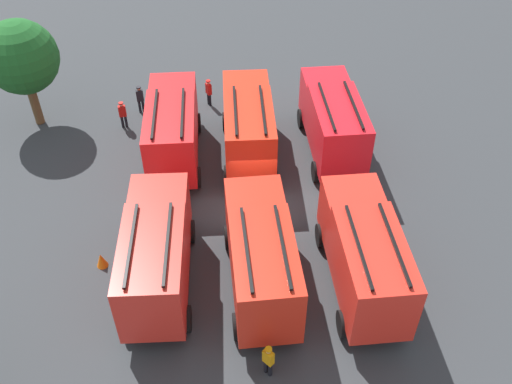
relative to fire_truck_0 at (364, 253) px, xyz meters
The scene contains 16 objects.
ground_plane 6.75m from the fire_truck_0, 41.46° to the left, with size 54.58×54.58×0.00m, color #2D3033.
fire_truck_0 is the anchor object (origin of this frame).
fire_truck_1 9.50m from the fire_truck_0, ahead, with size 7.31×3.05×3.88m.
fire_truck_2 4.25m from the fire_truck_0, 88.90° to the left, with size 7.33×3.11×3.88m.
fire_truck_3 10.32m from the fire_truck_0, 25.44° to the left, with size 7.23×2.82×3.88m.
fire_truck_4 8.58m from the fire_truck_0, 86.85° to the left, with size 7.21×2.77×3.88m.
fire_truck_5 12.51m from the fire_truck_0, 42.39° to the left, with size 7.26×2.89×3.88m.
firefighter_0 14.18m from the fire_truck_0, ahead, with size 0.46×0.32×1.78m.
firefighter_1 17.10m from the fire_truck_0, 42.98° to the left, with size 0.30×0.45×1.70m.
firefighter_2 17.73m from the fire_truck_0, 37.52° to the left, with size 0.31×0.46×1.77m.
firefighter_3 5.94m from the fire_truck_0, 133.65° to the left, with size 0.47×0.46×1.64m.
firefighter_4 16.13m from the fire_truck_0, 24.46° to the left, with size 0.48×0.41×1.72m.
tree_1 21.45m from the fire_truck_0, 51.71° to the left, with size 4.13×4.13×6.40m.
traffic_cone_0 11.60m from the fire_truck_0, 81.38° to the left, with size 0.51×0.51×0.73m, color #F2600C.
traffic_cone_1 10.02m from the fire_truck_0, 11.67° to the right, with size 0.52×0.52×0.74m, color #F2600C.
traffic_cone_2 5.01m from the fire_truck_0, 10.67° to the left, with size 0.40×0.40×0.57m, color #F2600C.
Camera 1 is at (-20.33, 0.98, 19.73)m, focal length 40.02 mm.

